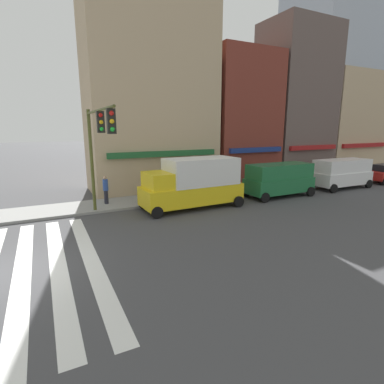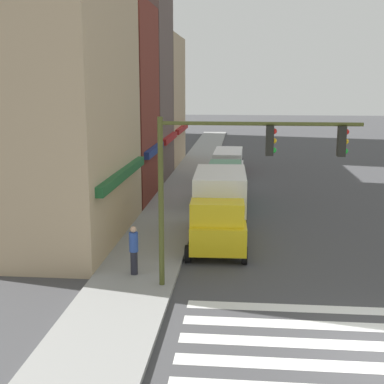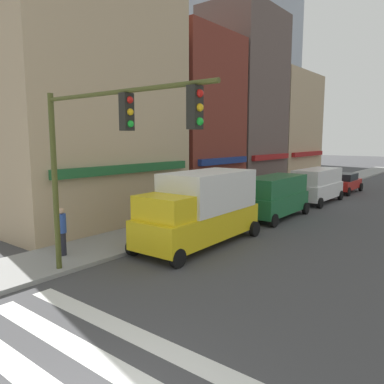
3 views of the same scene
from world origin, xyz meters
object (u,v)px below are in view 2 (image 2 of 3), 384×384
object	(u,v)px
traffic_signal	(236,165)
sedan_red	(230,159)
pedestrian_blue_shirt	(134,249)
box_truck_yellow	(220,207)
van_white	(228,166)
van_green	(225,184)

from	to	relation	value
traffic_signal	sedan_red	xyz separation A→B (m)	(25.17, 0.75, -3.46)
sedan_red	pedestrian_blue_shirt	world-z (taller)	pedestrian_blue_shirt
box_truck_yellow	sedan_red	distance (m)	19.62
pedestrian_blue_shirt	van_white	bearing A→B (deg)	-66.50
sedan_red	pedestrian_blue_shirt	xyz separation A→B (m)	(-24.29, 2.83, 0.23)
van_white	pedestrian_blue_shirt	world-z (taller)	van_white
traffic_signal	box_truck_yellow	world-z (taller)	traffic_signal
van_green	sedan_red	world-z (taller)	van_green
box_truck_yellow	van_green	world-z (taller)	box_truck_yellow
van_green	sedan_red	bearing A→B (deg)	-0.77
van_white	pedestrian_blue_shirt	size ratio (longest dim) A/B	2.84
box_truck_yellow	van_green	distance (m)	6.86
box_truck_yellow	van_green	bearing A→B (deg)	-1.53
van_white	sedan_red	world-z (taller)	van_white
pedestrian_blue_shirt	traffic_signal	bearing A→B (deg)	-161.41
traffic_signal	van_white	distance (m)	19.25
box_truck_yellow	sedan_red	size ratio (longest dim) A/B	1.41
box_truck_yellow	van_green	size ratio (longest dim) A/B	1.24
box_truck_yellow	pedestrian_blue_shirt	xyz separation A→B (m)	(-4.69, 2.83, -0.51)
traffic_signal	van_white	world-z (taller)	traffic_signal
van_green	sedan_red	distance (m)	12.76
van_green	pedestrian_blue_shirt	bearing A→B (deg)	165.44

